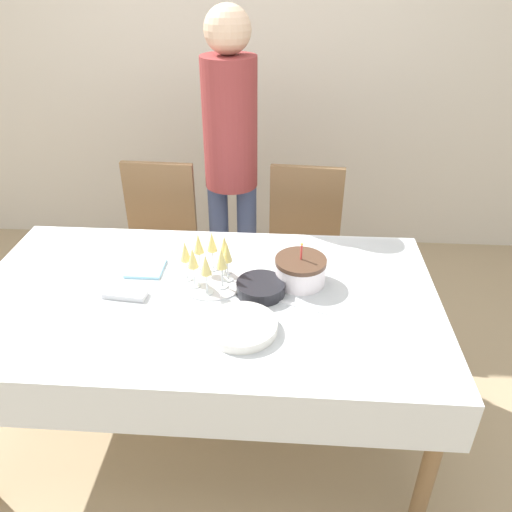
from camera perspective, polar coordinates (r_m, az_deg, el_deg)
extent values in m
plane|color=tan|center=(2.49, -5.02, -18.79)|extent=(12.00, 12.00, 0.00)
cube|color=silver|center=(3.51, -1.40, 22.10)|extent=(8.00, 0.05, 2.70)
cube|color=white|center=(1.98, -6.00, -4.68)|extent=(1.80, 0.99, 0.03)
cube|color=white|center=(2.03, -5.86, -6.73)|extent=(1.83, 1.02, 0.21)
cylinder|color=olive|center=(1.98, 19.16, -21.97)|extent=(0.06, 0.06, 0.73)
cylinder|color=olive|center=(2.78, -21.51, -4.82)|extent=(0.06, 0.06, 0.73)
cylinder|color=olive|center=(2.59, 14.96, -6.50)|extent=(0.06, 0.06, 0.73)
cube|color=olive|center=(2.85, -11.36, -0.83)|extent=(0.44, 0.44, 0.04)
cube|color=olive|center=(2.88, -10.88, 5.75)|extent=(0.40, 0.05, 0.50)
cylinder|color=olive|center=(2.78, -8.33, -6.87)|extent=(0.04, 0.04, 0.40)
cylinder|color=olive|center=(2.89, -15.33, -6.24)|extent=(0.04, 0.04, 0.40)
cylinder|color=olive|center=(3.07, -6.80, -2.76)|extent=(0.04, 0.04, 0.40)
cylinder|color=olive|center=(3.16, -13.20, -2.33)|extent=(0.04, 0.04, 0.40)
cube|color=olive|center=(2.76, 5.19, -1.45)|extent=(0.45, 0.45, 0.04)
cube|color=olive|center=(2.79, 5.69, 5.34)|extent=(0.40, 0.06, 0.50)
cylinder|color=olive|center=(2.74, 8.52, -7.65)|extent=(0.04, 0.04, 0.40)
cylinder|color=olive|center=(2.75, 0.96, -7.07)|extent=(0.04, 0.04, 0.40)
cylinder|color=olive|center=(3.03, 8.61, -3.40)|extent=(0.04, 0.04, 0.40)
cylinder|color=olive|center=(3.04, 1.81, -2.90)|extent=(0.04, 0.04, 0.40)
cylinder|color=white|center=(2.01, 5.08, -1.88)|extent=(0.20, 0.20, 0.09)
cylinder|color=#4C3323|center=(1.98, 5.15, -0.58)|extent=(0.21, 0.21, 0.02)
cylinder|color=#E53F3F|center=(1.96, 5.20, 0.39)|extent=(0.01, 0.01, 0.06)
sphere|color=#F9CC4C|center=(1.94, 5.26, 1.35)|extent=(0.01, 0.01, 0.01)
cylinder|color=silver|center=(2.04, -5.01, -2.77)|extent=(0.28, 0.28, 0.01)
cylinder|color=silver|center=(2.04, -3.23, -2.62)|extent=(0.05, 0.05, 0.00)
cylinder|color=silver|center=(2.01, -3.27, -1.57)|extent=(0.01, 0.01, 0.08)
cone|color=#E0CC72|center=(1.97, -3.34, 0.52)|extent=(0.04, 0.04, 0.08)
cylinder|color=silver|center=(2.08, -3.51, -1.89)|extent=(0.05, 0.05, 0.00)
cylinder|color=silver|center=(2.05, -3.55, -0.85)|extent=(0.01, 0.01, 0.08)
cone|color=#E0CC72|center=(2.01, -3.63, 1.21)|extent=(0.04, 0.04, 0.08)
cylinder|color=silver|center=(2.11, -4.90, -1.40)|extent=(0.05, 0.05, 0.00)
cylinder|color=silver|center=(2.08, -4.95, -0.37)|extent=(0.01, 0.01, 0.08)
cone|color=#E0CC72|center=(2.04, -5.06, 1.67)|extent=(0.04, 0.04, 0.08)
cylinder|color=silver|center=(2.10, -6.39, -1.61)|extent=(0.05, 0.05, 0.00)
cylinder|color=silver|center=(2.08, -6.46, -0.58)|extent=(0.01, 0.01, 0.08)
cone|color=#E0CC72|center=(2.03, -6.60, 1.46)|extent=(0.04, 0.04, 0.08)
cylinder|color=silver|center=(2.05, -7.85, -2.54)|extent=(0.05, 0.05, 0.00)
cylinder|color=silver|center=(2.03, -7.93, -1.50)|extent=(0.01, 0.01, 0.08)
cone|color=#E0CC72|center=(1.99, -8.11, 0.57)|extent=(0.04, 0.04, 0.08)
cylinder|color=silver|center=(2.01, -7.01, -3.33)|extent=(0.05, 0.05, 0.00)
cylinder|color=silver|center=(1.98, -7.09, -2.27)|extent=(0.01, 0.01, 0.08)
cone|color=#E0CC72|center=(1.94, -7.25, -0.18)|extent=(0.04, 0.04, 0.08)
cylinder|color=silver|center=(1.96, -5.58, -4.15)|extent=(0.05, 0.05, 0.00)
cylinder|color=silver|center=(1.94, -5.64, -3.07)|extent=(0.01, 0.01, 0.08)
cone|color=#E0CC72|center=(1.89, -5.77, -0.94)|extent=(0.04, 0.04, 0.08)
cylinder|color=silver|center=(1.99, -3.84, -3.43)|extent=(0.05, 0.05, 0.00)
cylinder|color=silver|center=(1.97, -3.89, -2.36)|extent=(0.01, 0.01, 0.08)
cone|color=#E0CC72|center=(1.92, -3.98, -0.25)|extent=(0.04, 0.04, 0.08)
cylinder|color=silver|center=(1.78, -1.70, -8.41)|extent=(0.26, 0.26, 0.01)
cylinder|color=silver|center=(1.78, -1.70, -8.24)|extent=(0.26, 0.26, 0.01)
cylinder|color=silver|center=(1.77, -1.70, -8.06)|extent=(0.26, 0.26, 0.01)
cylinder|color=silver|center=(1.77, -1.71, -7.89)|extent=(0.26, 0.26, 0.01)
cylinder|color=silver|center=(1.76, -1.71, -7.71)|extent=(0.26, 0.26, 0.01)
cylinder|color=black|center=(1.96, 0.54, -4.15)|extent=(0.19, 0.19, 0.01)
cylinder|color=black|center=(1.96, 0.54, -3.98)|extent=(0.19, 0.19, 0.01)
cylinder|color=black|center=(1.95, 0.54, -3.81)|extent=(0.19, 0.19, 0.01)
cylinder|color=black|center=(1.95, 0.55, -3.64)|extent=(0.19, 0.19, 0.01)
cylinder|color=black|center=(1.95, 0.55, -3.47)|extent=(0.19, 0.19, 0.01)
cylinder|color=black|center=(1.94, 0.55, -3.30)|extent=(0.19, 0.19, 0.01)
cylinder|color=black|center=(1.94, 0.55, -3.13)|extent=(0.19, 0.19, 0.01)
cube|color=silver|center=(1.91, 4.06, -5.49)|extent=(0.29, 0.12, 0.00)
cube|color=silver|center=(2.01, -14.75, -4.25)|extent=(0.18, 0.08, 0.02)
cube|color=#8CC6E0|center=(2.15, -12.49, -1.38)|extent=(0.15, 0.15, 0.01)
cylinder|color=#3F4C72|center=(2.94, -4.14, 0.70)|extent=(0.11, 0.11, 0.83)
cylinder|color=#3F4C72|center=(2.92, -1.03, 0.59)|extent=(0.11, 0.11, 0.83)
cylinder|color=maroon|center=(2.63, -2.99, 14.82)|extent=(0.28, 0.28, 0.66)
sphere|color=#D8B293|center=(2.54, -3.28, 24.45)|extent=(0.23, 0.23, 0.23)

